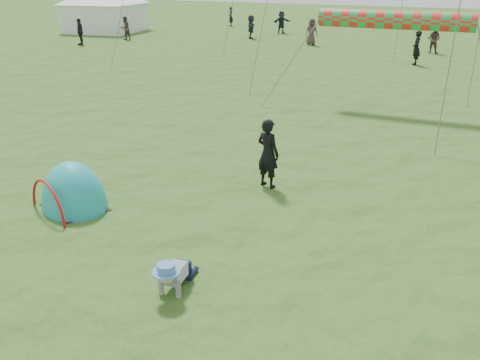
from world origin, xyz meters
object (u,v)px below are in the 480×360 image
at_px(crawling_toddler, 173,274).
at_px(standing_adult, 268,153).
at_px(popup_tent, 75,207).
at_px(event_marquee, 104,7).

xyz_separation_m(crawling_toddler, standing_adult, (-0.31, 4.70, 0.50)).
xyz_separation_m(popup_tent, event_marquee, (-20.89, 27.69, 1.88)).
distance_m(crawling_toddler, event_marquee, 38.39).
height_order(popup_tent, standing_adult, standing_adult).
bearing_deg(popup_tent, event_marquee, 150.35).
bearing_deg(popup_tent, standing_adult, 64.52).
height_order(crawling_toddler, popup_tent, popup_tent).
relative_size(popup_tent, event_marquee, 0.38).
relative_size(crawling_toddler, standing_adult, 0.50).
xyz_separation_m(popup_tent, standing_adult, (3.29, 2.88, 0.81)).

